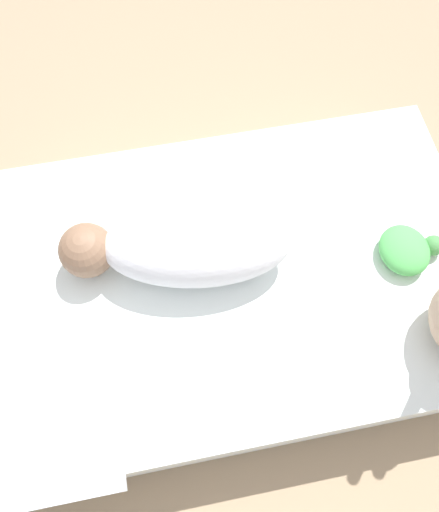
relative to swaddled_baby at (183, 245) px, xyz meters
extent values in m
plane|color=#9E8466|center=(0.13, -0.05, -0.32)|extent=(12.00, 12.00, 0.00)
cube|color=white|center=(0.13, -0.05, -0.20)|extent=(1.20, 0.81, 0.24)
ellipsoid|color=white|center=(0.03, 0.00, 0.00)|extent=(0.47, 0.27, 0.17)
sphere|color=#89664C|center=(-0.22, 0.03, -0.01)|extent=(0.13, 0.13, 0.13)
cube|color=white|center=(-0.35, -0.32, -0.04)|extent=(0.30, 0.33, 0.09)
ellipsoid|color=#51B756|center=(0.53, -0.09, -0.05)|extent=(0.12, 0.14, 0.06)
sphere|color=#4C934C|center=(0.60, -0.09, -0.06)|extent=(0.05, 0.05, 0.05)
camera|label=1|loc=(-0.01, -0.50, 1.05)|focal=35.00mm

